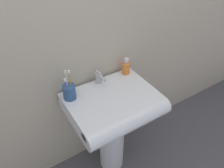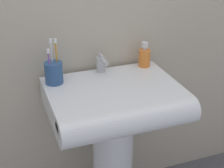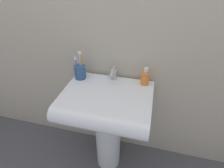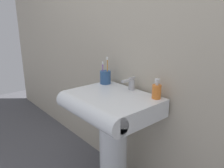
# 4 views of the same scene
# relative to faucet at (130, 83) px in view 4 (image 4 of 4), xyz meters

# --- Properties ---
(wall_back) EXTENTS (5.00, 0.05, 2.40)m
(wall_back) POSITION_rel_faucet_xyz_m (0.00, 0.09, 0.36)
(wall_back) COLOR #B7AD99
(wall_back) RESTS_ON ground
(sink_pedestal) EXTENTS (0.20, 0.20, 0.67)m
(sink_pedestal) POSITION_rel_faucet_xyz_m (0.00, -0.16, -0.50)
(sink_pedestal) COLOR white
(sink_pedestal) RESTS_ON ground
(sink_basin) EXTENTS (0.61, 0.49, 0.12)m
(sink_basin) POSITION_rel_faucet_xyz_m (0.00, -0.21, -0.11)
(sink_basin) COLOR white
(sink_basin) RESTS_ON sink_pedestal
(faucet) EXTENTS (0.04, 0.12, 0.09)m
(faucet) POSITION_rel_faucet_xyz_m (0.00, 0.00, 0.00)
(faucet) COLOR #B7B7BC
(faucet) RESTS_ON sink_basin
(toothbrush_cup) EXTENTS (0.08, 0.08, 0.21)m
(toothbrush_cup) POSITION_rel_faucet_xyz_m (-0.24, -0.04, 0.00)
(toothbrush_cup) COLOR #2D5184
(toothbrush_cup) RESTS_ON sink_basin
(soap_bottle) EXTENTS (0.06, 0.06, 0.13)m
(soap_bottle) POSITION_rel_faucet_xyz_m (0.24, 0.00, 0.00)
(soap_bottle) COLOR orange
(soap_bottle) RESTS_ON sink_basin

